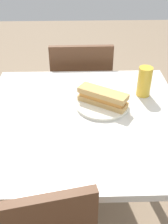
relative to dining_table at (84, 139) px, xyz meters
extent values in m
plane|color=#8C755B|center=(0.00, 0.00, -0.63)|extent=(8.00, 8.00, 0.00)
cube|color=beige|center=(0.00, 0.00, 0.12)|extent=(0.90, 0.88, 0.03)
cylinder|color=#262628|center=(-0.39, 0.38, -0.27)|extent=(0.06, 0.06, 0.73)
cylinder|color=#262628|center=(0.39, 0.38, -0.27)|extent=(0.06, 0.06, 0.73)
cube|color=brown|center=(0.00, 0.72, -0.16)|extent=(0.40, 0.40, 0.02)
cube|color=brown|center=(0.00, 0.54, 0.05)|extent=(0.38, 0.03, 0.40)
cylinder|color=brown|center=(0.18, 0.90, -0.40)|extent=(0.04, 0.04, 0.46)
cylinder|color=brown|center=(-0.18, 0.90, -0.40)|extent=(0.04, 0.04, 0.46)
cylinder|color=brown|center=(0.18, 0.54, -0.40)|extent=(0.04, 0.04, 0.46)
cylinder|color=brown|center=(-0.18, 0.54, -0.40)|extent=(0.04, 0.04, 0.46)
cylinder|color=silver|center=(0.09, 0.07, 0.14)|extent=(0.25, 0.25, 0.01)
cube|color=tan|center=(0.09, 0.07, 0.16)|extent=(0.23, 0.18, 0.02)
cube|color=#CC8438|center=(0.09, 0.07, 0.18)|extent=(0.21, 0.17, 0.02)
cube|color=tan|center=(0.09, 0.07, 0.20)|extent=(0.23, 0.18, 0.02)
cube|color=silver|center=(0.15, 0.10, 0.15)|extent=(0.09, 0.06, 0.00)
cube|color=#59331E|center=(0.08, 0.15, 0.15)|extent=(0.07, 0.05, 0.01)
cylinder|color=gold|center=(0.30, 0.17, 0.21)|extent=(0.07, 0.07, 0.15)
camera|label=1|loc=(-0.03, -1.01, 0.85)|focal=44.72mm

